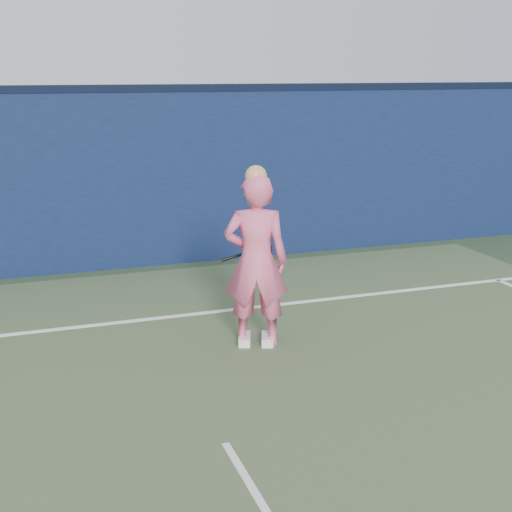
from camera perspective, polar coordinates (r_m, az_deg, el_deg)
name	(u,v)px	position (r m, az deg, el deg)	size (l,w,h in m)	color
backstop_wall	(114,181)	(10.46, -11.28, 5.87)	(24.00, 0.40, 2.50)	#0D153D
wall_cap	(109,88)	(10.35, -11.65, 12.99)	(24.00, 0.42, 0.10)	black
player	(256,261)	(7.28, 0.00, -0.38)	(0.77, 0.63, 1.89)	#F15D89
racket	(256,251)	(7.72, 0.03, 0.41)	(0.55, 0.17, 0.30)	black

